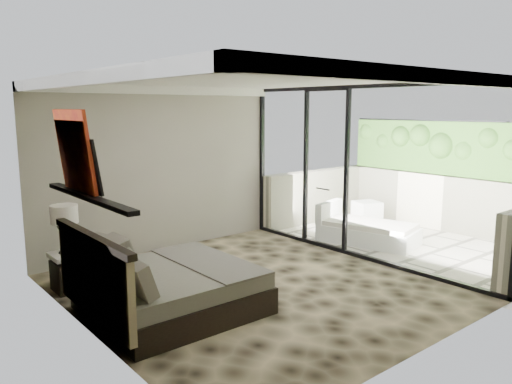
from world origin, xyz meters
TOP-DOWN VIEW (x-y plane):
  - floor at (0.00, 0.00)m, footprint 5.00×5.00m
  - ceiling at (0.00, 0.00)m, footprint 4.50×5.00m
  - back_wall at (0.00, 2.49)m, footprint 4.50×0.02m
  - left_wall at (-2.24, 0.00)m, footprint 0.02×5.00m
  - glass_wall at (2.25, 0.00)m, footprint 0.08×5.00m
  - terrace_slab at (3.75, 0.00)m, footprint 3.00×5.00m
  - parapet_far at (5.10, 0.00)m, footprint 0.30×5.00m
  - foliage_hedge at (5.10, 0.00)m, footprint 0.36×4.60m
  - picture_ledge at (-2.18, 0.10)m, footprint 0.12×2.20m
  - bed at (-1.35, 0.02)m, footprint 1.93×1.87m
  - nightstand at (-1.95, 1.51)m, footprint 0.62×0.62m
  - table_lamp at (-1.98, 1.53)m, footprint 0.36×0.36m
  - abstract_canvas at (-2.19, 0.38)m, footprint 0.13×0.90m
  - framed_print at (-2.14, 0.14)m, footprint 0.11×0.50m
  - ottoman at (4.25, 1.40)m, footprint 0.62×0.62m
  - lounger at (3.09, 0.52)m, footprint 1.28×1.90m

SIDE VIEW (x-z plane):
  - terrace_slab at x=3.75m, z-range -0.12..0.00m
  - floor at x=0.00m, z-range 0.00..0.00m
  - lounger at x=3.09m, z-range -0.13..0.55m
  - nightstand at x=-1.95m, z-range 0.00..0.47m
  - ottoman at x=4.25m, z-range 0.00..0.49m
  - bed at x=-1.35m, z-range -0.21..0.85m
  - parapet_far at x=5.10m, z-range 0.00..1.10m
  - table_lamp at x=-1.98m, z-range 0.61..1.26m
  - back_wall at x=0.00m, z-range 0.00..2.80m
  - left_wall at x=-2.24m, z-range 0.00..2.80m
  - glass_wall at x=2.25m, z-range 0.00..2.80m
  - picture_ledge at x=-2.18m, z-range 1.48..1.52m
  - foliage_hedge at x=5.10m, z-range 1.10..2.20m
  - framed_print at x=-2.14m, z-range 1.53..2.12m
  - abstract_canvas at x=-2.19m, z-range 1.53..2.42m
  - ceiling at x=0.00m, z-range 2.78..2.80m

